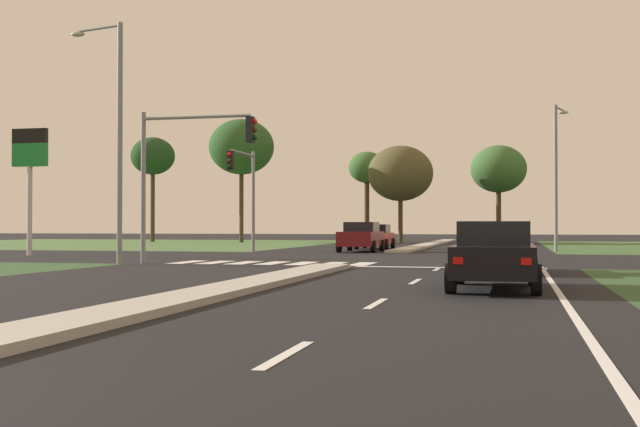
# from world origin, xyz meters

# --- Properties ---
(ground_plane) EXTENTS (200.00, 200.00, 0.00)m
(ground_plane) POSITION_xyz_m (0.00, 30.00, 0.00)
(ground_plane) COLOR black
(grass_verge_far_left) EXTENTS (35.00, 35.00, 0.01)m
(grass_verge_far_left) POSITION_xyz_m (-25.50, 54.50, 0.00)
(grass_verge_far_left) COLOR #476B38
(grass_verge_far_left) RESTS_ON ground
(median_island_near) EXTENTS (1.20, 22.00, 0.14)m
(median_island_near) POSITION_xyz_m (0.00, 11.00, 0.07)
(median_island_near) COLOR #ADA89E
(median_island_near) RESTS_ON ground
(median_island_far) EXTENTS (1.20, 36.00, 0.14)m
(median_island_far) POSITION_xyz_m (0.00, 55.00, 0.07)
(median_island_far) COLOR #ADA89E
(median_island_far) RESTS_ON ground
(lane_dash_near) EXTENTS (0.14, 2.00, 0.01)m
(lane_dash_near) POSITION_xyz_m (3.50, 3.94, 0.01)
(lane_dash_near) COLOR silver
(lane_dash_near) RESTS_ON ground
(lane_dash_second) EXTENTS (0.14, 2.00, 0.01)m
(lane_dash_second) POSITION_xyz_m (3.50, 9.94, 0.01)
(lane_dash_second) COLOR silver
(lane_dash_second) RESTS_ON ground
(lane_dash_third) EXTENTS (0.14, 2.00, 0.01)m
(lane_dash_third) POSITION_xyz_m (3.50, 15.94, 0.01)
(lane_dash_third) COLOR silver
(lane_dash_third) RESTS_ON ground
(lane_dash_fourth) EXTENTS (0.14, 2.00, 0.01)m
(lane_dash_fourth) POSITION_xyz_m (3.50, 21.94, 0.01)
(lane_dash_fourth) COLOR silver
(lane_dash_fourth) RESTS_ON ground
(lane_dash_fifth) EXTENTS (0.14, 2.00, 0.01)m
(lane_dash_fifth) POSITION_xyz_m (3.50, 27.94, 0.01)
(lane_dash_fifth) COLOR silver
(lane_dash_fifth) RESTS_ON ground
(edge_line_right) EXTENTS (0.14, 24.00, 0.01)m
(edge_line_right) POSITION_xyz_m (6.85, 12.00, 0.01)
(edge_line_right) COLOR silver
(edge_line_right) RESTS_ON ground
(stop_bar_near) EXTENTS (6.40, 0.50, 0.01)m
(stop_bar_near) POSITION_xyz_m (3.80, 23.00, 0.01)
(stop_bar_near) COLOR silver
(stop_bar_near) RESTS_ON ground
(crosswalk_bar_near) EXTENTS (0.70, 2.80, 0.01)m
(crosswalk_bar_near) POSITION_xyz_m (-6.40, 24.80, 0.01)
(crosswalk_bar_near) COLOR silver
(crosswalk_bar_near) RESTS_ON ground
(crosswalk_bar_second) EXTENTS (0.70, 2.80, 0.01)m
(crosswalk_bar_second) POSITION_xyz_m (-5.25, 24.80, 0.01)
(crosswalk_bar_second) COLOR silver
(crosswalk_bar_second) RESTS_ON ground
(crosswalk_bar_third) EXTENTS (0.70, 2.80, 0.01)m
(crosswalk_bar_third) POSITION_xyz_m (-4.10, 24.80, 0.01)
(crosswalk_bar_third) COLOR silver
(crosswalk_bar_third) RESTS_ON ground
(crosswalk_bar_fourth) EXTENTS (0.70, 2.80, 0.01)m
(crosswalk_bar_fourth) POSITION_xyz_m (-2.95, 24.80, 0.01)
(crosswalk_bar_fourth) COLOR silver
(crosswalk_bar_fourth) RESTS_ON ground
(crosswalk_bar_fifth) EXTENTS (0.70, 2.80, 0.01)m
(crosswalk_bar_fifth) POSITION_xyz_m (-1.80, 24.80, 0.01)
(crosswalk_bar_fifth) COLOR silver
(crosswalk_bar_fifth) RESTS_ON ground
(crosswalk_bar_sixth) EXTENTS (0.70, 2.80, 0.01)m
(crosswalk_bar_sixth) POSITION_xyz_m (-0.65, 24.80, 0.01)
(crosswalk_bar_sixth) COLOR silver
(crosswalk_bar_sixth) RESTS_ON ground
(crosswalk_bar_seventh) EXTENTS (0.70, 2.80, 0.01)m
(crosswalk_bar_seventh) POSITION_xyz_m (0.50, 24.80, 0.01)
(crosswalk_bar_seventh) COLOR silver
(crosswalk_bar_seventh) RESTS_ON ground
(car_red_near) EXTENTS (2.01, 4.31, 1.50)m
(car_red_near) POSITION_xyz_m (-2.37, 44.67, 0.77)
(car_red_near) COLOR #A31919
(car_red_near) RESTS_ON ground
(car_blue_second) EXTENTS (2.04, 4.40, 1.51)m
(car_blue_second) POSITION_xyz_m (5.50, 20.62, 0.77)
(car_blue_second) COLOR navy
(car_blue_second) RESTS_ON ground
(car_maroon_third) EXTENTS (2.07, 4.56, 1.62)m
(car_maroon_third) POSITION_xyz_m (-2.18, 38.96, 0.82)
(car_maroon_third) COLOR maroon
(car_maroon_third) RESTS_ON ground
(car_black_fourth) EXTENTS (1.94, 4.48, 1.51)m
(car_black_fourth) POSITION_xyz_m (5.51, 13.83, 0.77)
(car_black_fourth) COLOR black
(car_black_fourth) RESTS_ON ground
(traffic_signal_far_left) EXTENTS (0.32, 3.92, 5.39)m
(traffic_signal_far_left) POSITION_xyz_m (-7.60, 35.19, 3.68)
(traffic_signal_far_left) COLOR gray
(traffic_signal_far_left) RESTS_ON ground
(traffic_signal_near_left) EXTENTS (4.57, 0.32, 5.68)m
(traffic_signal_near_left) POSITION_xyz_m (-5.97, 23.40, 3.91)
(traffic_signal_near_left) COLOR gray
(traffic_signal_near_left) RESTS_ON ground
(street_lamp_second) EXTENTS (2.41, 0.76, 8.92)m
(street_lamp_second) POSITION_xyz_m (-8.38, 22.69, 5.01)
(street_lamp_second) COLOR gray
(street_lamp_second) RESTS_ON ground
(street_lamp_third) EXTENTS (0.90, 1.88, 8.05)m
(street_lamp_third) POSITION_xyz_m (8.23, 41.72, 4.53)
(street_lamp_third) COLOR gray
(street_lamp_third) RESTS_ON ground
(fuel_price_totem) EXTENTS (1.80, 0.24, 6.04)m
(fuel_price_totem) POSITION_xyz_m (-16.43, 29.56, 4.41)
(fuel_price_totem) COLOR silver
(fuel_price_totem) RESTS_ON ground
(treeline_near) EXTENTS (3.88, 3.88, 9.23)m
(treeline_near) POSITION_xyz_m (-25.09, 61.48, 7.50)
(treeline_near) COLOR #423323
(treeline_near) RESTS_ON ground
(treeline_second) EXTENTS (5.53, 5.53, 10.47)m
(treeline_second) POSITION_xyz_m (-16.56, 60.67, 8.09)
(treeline_second) COLOR #423323
(treeline_second) RESTS_ON ground
(treeline_third) EXTENTS (3.26, 3.26, 7.98)m
(treeline_third) POSITION_xyz_m (-6.72, 66.12, 6.47)
(treeline_third) COLOR #423323
(treeline_third) RESTS_ON ground
(treeline_fourth) EXTENTS (5.38, 5.38, 8.02)m
(treeline_fourth) POSITION_xyz_m (-3.14, 61.77, 5.72)
(treeline_fourth) COLOR #423323
(treeline_fourth) RESTS_ON ground
(treeline_fifth) EXTENTS (4.63, 4.63, 8.11)m
(treeline_fifth) POSITION_xyz_m (4.71, 64.31, 6.11)
(treeline_fifth) COLOR #423323
(treeline_fifth) RESTS_ON ground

